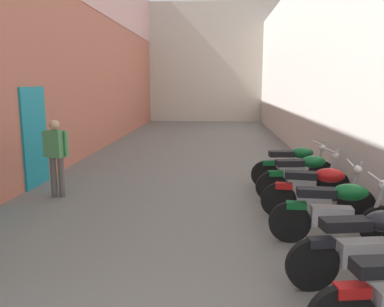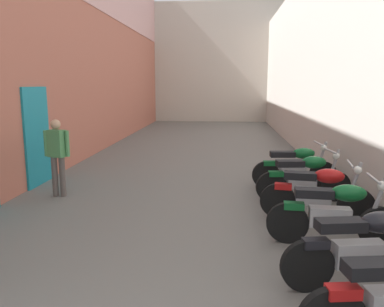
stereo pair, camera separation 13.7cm
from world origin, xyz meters
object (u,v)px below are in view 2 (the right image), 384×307
at_px(motorcycle_seventh, 295,166).
at_px(pedestrian_further_down, 57,152).
at_px(motorcycle_fourth, 334,212).
at_px(motorcycle_third, 364,247).
at_px(motorcycle_sixth, 304,177).
at_px(motorcycle_fifth, 317,192).

bearing_deg(motorcycle_seventh, pedestrian_further_down, -168.26).
relative_size(motorcycle_fourth, pedestrian_further_down, 1.18).
height_order(motorcycle_third, motorcycle_sixth, same).
relative_size(motorcycle_fourth, motorcycle_fifth, 1.01).
xyz_separation_m(motorcycle_fifth, motorcycle_seventh, (0.00, 2.05, 0.00)).
relative_size(motorcycle_seventh, pedestrian_further_down, 1.18).
bearing_deg(pedestrian_further_down, motorcycle_fourth, -22.73).
bearing_deg(motorcycle_fifth, motorcycle_fourth, -89.99).
bearing_deg(motorcycle_fifth, motorcycle_seventh, 90.00).
distance_m(motorcycle_third, motorcycle_fourth, 1.18).
bearing_deg(motorcycle_third, motorcycle_fifth, 90.00).
distance_m(motorcycle_sixth, motorcycle_seventh, 0.98).
bearing_deg(motorcycle_sixth, pedestrian_further_down, -179.55).
height_order(motorcycle_seventh, pedestrian_further_down, pedestrian_further_down).
xyz_separation_m(motorcycle_fourth, motorcycle_sixth, (-0.00, 2.09, 0.00)).
xyz_separation_m(motorcycle_fifth, pedestrian_further_down, (-4.89, 1.04, 0.42)).
relative_size(motorcycle_third, motorcycle_sixth, 1.00).
height_order(motorcycle_fourth, pedestrian_further_down, pedestrian_further_down).
height_order(motorcycle_third, motorcycle_fourth, same).
distance_m(motorcycle_fourth, motorcycle_fifth, 1.01).
relative_size(motorcycle_fourth, motorcycle_seventh, 1.00).
bearing_deg(motorcycle_fourth, motorcycle_fifth, 90.01).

